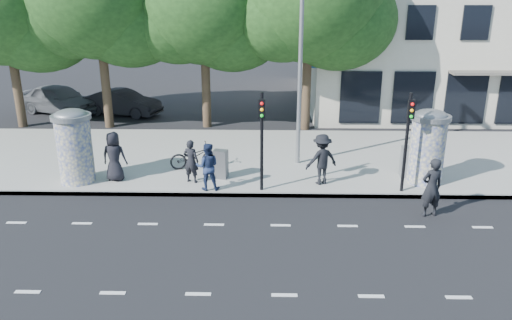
{
  "coord_description": "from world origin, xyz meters",
  "views": [
    {
      "loc": [
        -0.44,
        -12.09,
        6.71
      ],
      "look_at": [
        -0.78,
        3.5,
        1.35
      ],
      "focal_mm": 35.0,
      "sensor_mm": 36.0,
      "label": 1
    }
  ],
  "objects_px": {
    "ped_b": "(191,161)",
    "cabinet_left": "(220,164)",
    "cabinet_right": "(408,162)",
    "car_left": "(60,99)",
    "ad_column_left": "(74,144)",
    "traffic_pole_far": "(408,133)",
    "ped_d": "(322,159)",
    "man_road": "(432,187)",
    "car_mid": "(123,103)",
    "ped_a": "(114,156)",
    "traffic_pole_near": "(262,132)",
    "ped_c": "(207,167)",
    "bicycle": "(194,156)",
    "street_lamp": "(301,44)",
    "ad_column_right": "(428,145)"
  },
  "relations": [
    {
      "from": "traffic_pole_near",
      "to": "cabinet_left",
      "type": "height_order",
      "value": "traffic_pole_near"
    },
    {
      "from": "ped_d",
      "to": "cabinet_left",
      "type": "bearing_deg",
      "value": -29.61
    },
    {
      "from": "cabinet_right",
      "to": "car_left",
      "type": "bearing_deg",
      "value": 154.21
    },
    {
      "from": "ped_d",
      "to": "cabinet_left",
      "type": "xyz_separation_m",
      "value": [
        -3.61,
        0.5,
        -0.38
      ]
    },
    {
      "from": "ped_a",
      "to": "car_mid",
      "type": "bearing_deg",
      "value": -70.42
    },
    {
      "from": "ad_column_right",
      "to": "bicycle",
      "type": "relative_size",
      "value": 1.43
    },
    {
      "from": "traffic_pole_far",
      "to": "ped_a",
      "type": "xyz_separation_m",
      "value": [
        -10.08,
        0.86,
        -1.18
      ]
    },
    {
      "from": "ped_b",
      "to": "car_left",
      "type": "xyz_separation_m",
      "value": [
        -9.02,
        10.84,
        -0.11
      ]
    },
    {
      "from": "car_left",
      "to": "man_road",
      "type": "bearing_deg",
      "value": -104.65
    },
    {
      "from": "traffic_pole_near",
      "to": "ped_a",
      "type": "bearing_deg",
      "value": 170.74
    },
    {
      "from": "street_lamp",
      "to": "man_road",
      "type": "bearing_deg",
      "value": -49.1
    },
    {
      "from": "traffic_pole_near",
      "to": "ped_d",
      "type": "xyz_separation_m",
      "value": [
        2.1,
        0.68,
        -1.17
      ]
    },
    {
      "from": "traffic_pole_far",
      "to": "ped_b",
      "type": "height_order",
      "value": "traffic_pole_far"
    },
    {
      "from": "ad_column_right",
      "to": "traffic_pole_near",
      "type": "relative_size",
      "value": 0.78
    },
    {
      "from": "ped_c",
      "to": "cabinet_left",
      "type": "relative_size",
      "value": 1.57
    },
    {
      "from": "ped_a",
      "to": "man_road",
      "type": "relative_size",
      "value": 0.95
    },
    {
      "from": "traffic_pole_near",
      "to": "cabinet_right",
      "type": "height_order",
      "value": "traffic_pole_near"
    },
    {
      "from": "ped_c",
      "to": "car_left",
      "type": "height_order",
      "value": "ped_c"
    },
    {
      "from": "traffic_pole_near",
      "to": "street_lamp",
      "type": "xyz_separation_m",
      "value": [
        1.4,
        2.84,
        2.56
      ]
    },
    {
      "from": "street_lamp",
      "to": "cabinet_right",
      "type": "distance_m",
      "value": 5.84
    },
    {
      "from": "ped_b",
      "to": "ped_c",
      "type": "relative_size",
      "value": 0.95
    },
    {
      "from": "ped_b",
      "to": "cabinet_right",
      "type": "distance_m",
      "value": 7.9
    },
    {
      "from": "cabinet_left",
      "to": "car_left",
      "type": "xyz_separation_m",
      "value": [
        -10.02,
        10.4,
        0.15
      ]
    },
    {
      "from": "ad_column_left",
      "to": "traffic_pole_far",
      "type": "distance_m",
      "value": 11.44
    },
    {
      "from": "traffic_pole_near",
      "to": "ped_b",
      "type": "height_order",
      "value": "traffic_pole_near"
    },
    {
      "from": "ped_d",
      "to": "bicycle",
      "type": "xyz_separation_m",
      "value": [
        -4.72,
        1.52,
        -0.42
      ]
    },
    {
      "from": "traffic_pole_near",
      "to": "man_road",
      "type": "height_order",
      "value": "traffic_pole_near"
    },
    {
      "from": "ped_b",
      "to": "cabinet_left",
      "type": "relative_size",
      "value": 1.49
    },
    {
      "from": "traffic_pole_near",
      "to": "ped_c",
      "type": "distance_m",
      "value": 2.23
    },
    {
      "from": "man_road",
      "to": "cabinet_right",
      "type": "bearing_deg",
      "value": -106.81
    },
    {
      "from": "ped_d",
      "to": "man_road",
      "type": "relative_size",
      "value": 0.96
    },
    {
      "from": "ped_b",
      "to": "ped_d",
      "type": "relative_size",
      "value": 0.86
    },
    {
      "from": "ped_a",
      "to": "cabinet_right",
      "type": "height_order",
      "value": "ped_a"
    },
    {
      "from": "ad_column_left",
      "to": "ped_c",
      "type": "distance_m",
      "value": 4.83
    },
    {
      "from": "ad_column_left",
      "to": "ped_a",
      "type": "relative_size",
      "value": 1.47
    },
    {
      "from": "traffic_pole_far",
      "to": "street_lamp",
      "type": "relative_size",
      "value": 0.42
    },
    {
      "from": "ad_column_left",
      "to": "traffic_pole_far",
      "type": "height_order",
      "value": "traffic_pole_far"
    },
    {
      "from": "ped_c",
      "to": "cabinet_left",
      "type": "xyz_separation_m",
      "value": [
        0.34,
        1.12,
        -0.3
      ]
    },
    {
      "from": "cabinet_right",
      "to": "car_mid",
      "type": "relative_size",
      "value": 0.26
    },
    {
      "from": "cabinet_right",
      "to": "car_mid",
      "type": "distance_m",
      "value": 16.45
    },
    {
      "from": "street_lamp",
      "to": "cabinet_left",
      "type": "bearing_deg",
      "value": -150.3
    },
    {
      "from": "ped_a",
      "to": "ped_c",
      "type": "distance_m",
      "value": 3.52
    },
    {
      "from": "ped_c",
      "to": "cabinet_left",
      "type": "distance_m",
      "value": 1.21
    },
    {
      "from": "bicycle",
      "to": "car_mid",
      "type": "height_order",
      "value": "car_mid"
    },
    {
      "from": "ped_b",
      "to": "ped_d",
      "type": "bearing_deg",
      "value": -163.53
    },
    {
      "from": "cabinet_right",
      "to": "car_left",
      "type": "relative_size",
      "value": 0.23
    },
    {
      "from": "man_road",
      "to": "bicycle",
      "type": "distance_m",
      "value": 8.73
    },
    {
      "from": "ped_b",
      "to": "car_left",
      "type": "bearing_deg",
      "value": -33.1
    },
    {
      "from": "car_left",
      "to": "car_mid",
      "type": "xyz_separation_m",
      "value": [
        3.66,
        -0.33,
        -0.12
      ]
    },
    {
      "from": "ped_b",
      "to": "ped_d",
      "type": "distance_m",
      "value": 4.61
    }
  ]
}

